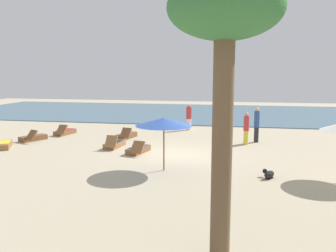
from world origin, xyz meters
TOP-DOWN VIEW (x-y plane):
  - ground_plane at (0.00, 0.00)m, footprint 60.00×60.00m
  - ocean_water at (0.00, 17.00)m, footprint 48.00×16.00m
  - umbrella_3 at (-0.09, -2.65)m, footprint 2.22×2.22m
  - lounger_0 at (-7.70, 4.02)m, footprint 0.92×1.77m
  - lounger_1 at (-8.54, 1.88)m, footprint 1.26×1.77m
  - lounger_2 at (-3.42, 1.01)m, footprint 0.75×1.70m
  - lounger_3 at (-8.97, -0.17)m, footprint 1.27×1.74m
  - lounger_4 at (-3.57, 3.58)m, footprint 0.96×1.77m
  - lounger_5 at (-1.89, 0.06)m, footprint 0.95×1.78m
  - person_0 at (3.82, 3.80)m, footprint 0.40×0.40m
  - person_2 at (-0.38, 7.24)m, footprint 0.51×0.51m
  - person_3 at (3.24, 3.03)m, footprint 0.37×0.37m
  - palm_2 at (2.37, -8.90)m, footprint 2.24×2.24m
  - dog at (3.89, -2.98)m, footprint 0.53×0.62m

SIDE VIEW (x-z plane):
  - ground_plane at x=0.00m, z-range 0.00..0.00m
  - ocean_water at x=0.00m, z-range 0.00..0.06m
  - dog at x=3.89m, z-range 0.01..0.31m
  - lounger_1 at x=-8.54m, z-range -0.18..0.52m
  - lounger_4 at x=-3.57m, z-range -0.18..0.52m
  - lounger_5 at x=-1.89m, z-range -0.17..0.52m
  - lounger_0 at x=-7.70m, z-range -0.17..0.52m
  - lounger_3 at x=-8.97m, z-range -0.18..0.54m
  - lounger_2 at x=-3.42m, z-range -0.19..0.54m
  - person_2 at x=-0.38m, z-range 0.00..1.74m
  - person_3 at x=3.24m, z-range 0.02..1.76m
  - person_0 at x=3.82m, z-range 0.04..1.99m
  - umbrella_3 at x=-0.09m, z-range 0.89..2.99m
  - palm_2 at x=2.37m, z-range 1.91..7.59m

